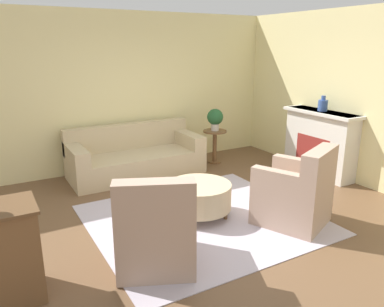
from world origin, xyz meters
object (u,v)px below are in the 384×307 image
at_px(ottoman_table, 199,196).
at_px(potted_plant_on_side_table, 215,118).
at_px(vase_mantel_near, 323,105).
at_px(armchair_left, 155,231).
at_px(armchair_right, 297,195).
at_px(couch, 135,158).
at_px(side_table, 215,141).

relative_size(ottoman_table, potted_plant_on_side_table, 2.04).
bearing_deg(vase_mantel_near, armchair_left, -161.57).
relative_size(armchair_right, vase_mantel_near, 4.00).
bearing_deg(armchair_right, potted_plant_on_side_table, 79.02).
xyz_separation_m(couch, vase_mantel_near, (2.80, -1.60, 0.93)).
bearing_deg(side_table, couch, 175.36).
bearing_deg(armchair_left, ottoman_table, 38.56).
distance_m(armchair_left, side_table, 3.67).
bearing_deg(vase_mantel_near, side_table, 129.41).
relative_size(ottoman_table, vase_mantel_near, 3.23).
distance_m(side_table, potted_plant_on_side_table, 0.46).
bearing_deg(potted_plant_on_side_table, vase_mantel_near, -50.59).
height_order(armchair_left, side_table, armchair_left).
distance_m(armchair_right, side_table, 2.75).
distance_m(armchair_right, vase_mantel_near, 2.29).
distance_m(ottoman_table, vase_mantel_near, 2.89).
xyz_separation_m(armchair_right, ottoman_table, (-0.97, 0.79, -0.10)).
xyz_separation_m(armchair_left, side_table, (2.48, 2.70, 0.03)).
bearing_deg(vase_mantel_near, couch, 150.22).
bearing_deg(couch, armchair_right, -69.37).
bearing_deg(armchair_left, side_table, 47.51).
relative_size(ottoman_table, side_table, 1.32).
distance_m(armchair_left, armchair_right, 1.95).
height_order(couch, armchair_left, armchair_left).
height_order(armchair_left, vase_mantel_near, vase_mantel_near).
relative_size(armchair_right, ottoman_table, 1.24).
xyz_separation_m(ottoman_table, side_table, (1.49, 1.92, 0.13)).
xyz_separation_m(couch, side_table, (1.59, -0.13, 0.12)).
bearing_deg(side_table, armchair_left, -132.49).
height_order(vase_mantel_near, potted_plant_on_side_table, vase_mantel_near).
bearing_deg(armchair_right, vase_mantel_near, 35.30).
distance_m(armchair_left, potted_plant_on_side_table, 3.70).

